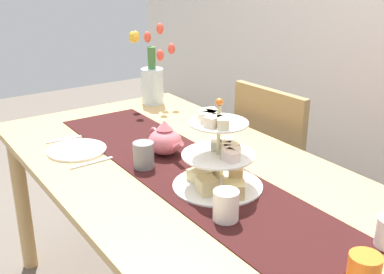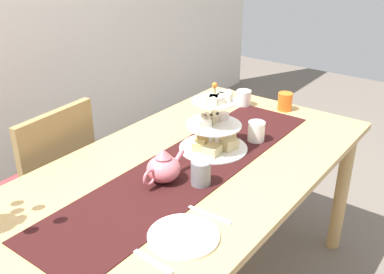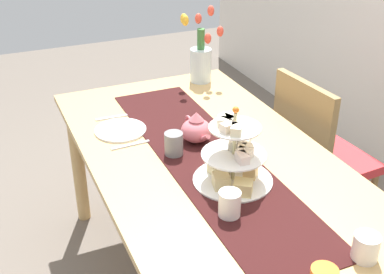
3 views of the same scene
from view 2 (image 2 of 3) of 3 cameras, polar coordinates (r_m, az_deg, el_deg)
name	(u,v)px [view 2 (image 2 of 3)]	position (r m, az deg, el deg)	size (l,w,h in m)	color
dining_table	(187,186)	(1.87, -0.59, -6.31)	(1.79, 0.94, 0.75)	tan
chair_left	(47,185)	(2.28, -18.04, -5.84)	(0.45, 0.45, 0.91)	olive
table_runner	(190,167)	(1.81, -0.21, -3.82)	(1.47, 0.36, 0.00)	black
tiered_cake_stand	(215,129)	(1.92, 2.91, 1.06)	(0.30, 0.30, 0.30)	beige
teapot	(163,168)	(1.69, -3.69, -3.95)	(0.24, 0.13, 0.14)	#D66B75
cream_jug	(244,98)	(2.44, 6.63, 4.98)	(0.08, 0.08, 0.09)	white
dinner_plate_left	(183,236)	(1.44, -1.10, -12.57)	(0.23, 0.23, 0.01)	white
fork_left	(153,262)	(1.35, -5.01, -15.63)	(0.02, 0.15, 0.01)	silver
knife_left	(210,215)	(1.53, 2.27, -9.94)	(0.01, 0.17, 0.01)	silver
mug_grey	(201,173)	(1.67, 1.14, -4.61)	(0.08, 0.08, 0.10)	slate
mug_white_text	(256,132)	(2.03, 8.24, 0.68)	(0.08, 0.08, 0.10)	white
mug_orange	(285,102)	(2.41, 11.83, 4.46)	(0.08, 0.08, 0.10)	orange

